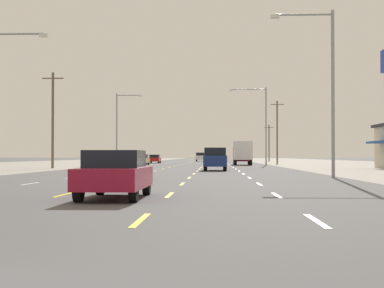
{
  "coord_description": "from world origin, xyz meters",
  "views": [
    {
      "loc": [
        3.24,
        -4.76,
        1.3
      ],
      "look_at": [
        0.91,
        55.18,
        2.48
      ],
      "focal_mm": 55.08,
      "sensor_mm": 36.0,
      "label": 1
    }
  ],
  "objects_px": {
    "streetlight_right_row_0": "(327,81)",
    "streetlight_left_row_1": "(119,124)",
    "sedan_center_turn_nearest": "(115,174)",
    "box_truck_far_right_midfar": "(242,152)",
    "streetlight_right_row_1": "(262,120)",
    "sedan_far_left_mid": "(141,160)",
    "suv_center_turn_farther": "(200,157)",
    "sedan_far_left_far": "(155,159)",
    "suv_inner_right_near": "(215,159)"
  },
  "relations": [
    {
      "from": "streetlight_left_row_1",
      "to": "streetlight_right_row_1",
      "type": "bearing_deg",
      "value": 0.0
    },
    {
      "from": "suv_center_turn_farther",
      "to": "sedan_far_left_mid",
      "type": "bearing_deg",
      "value": -97.3
    },
    {
      "from": "streetlight_right_row_1",
      "to": "streetlight_left_row_1",
      "type": "bearing_deg",
      "value": 180.0
    },
    {
      "from": "sedan_far_left_far",
      "to": "streetlight_right_row_0",
      "type": "distance_m",
      "value": 67.44
    },
    {
      "from": "suv_inner_right_near",
      "to": "sedan_far_left_mid",
      "type": "height_order",
      "value": "suv_inner_right_near"
    },
    {
      "from": "sedan_center_turn_nearest",
      "to": "sedan_far_left_far",
      "type": "relative_size",
      "value": 1.0
    },
    {
      "from": "sedan_far_left_far",
      "to": "suv_center_turn_farther",
      "type": "height_order",
      "value": "suv_center_turn_farther"
    },
    {
      "from": "box_truck_far_right_midfar",
      "to": "sedan_center_turn_nearest",
      "type": "bearing_deg",
      "value": -96.11
    },
    {
      "from": "suv_center_turn_farther",
      "to": "box_truck_far_right_midfar",
      "type": "bearing_deg",
      "value": -82.09
    },
    {
      "from": "sedan_far_left_mid",
      "to": "streetlight_left_row_1",
      "type": "xyz_separation_m",
      "value": [
        -3.01,
        -0.47,
        4.84
      ]
    },
    {
      "from": "box_truck_far_right_midfar",
      "to": "streetlight_right_row_1",
      "type": "xyz_separation_m",
      "value": [
        2.56,
        -1.96,
        4.31
      ]
    },
    {
      "from": "streetlight_left_row_1",
      "to": "suv_center_turn_farther",
      "type": "bearing_deg",
      "value": 79.6
    },
    {
      "from": "suv_center_turn_farther",
      "to": "streetlight_left_row_1",
      "type": "distance_m",
      "value": 54.27
    },
    {
      "from": "sedan_far_left_mid",
      "to": "streetlight_right_row_1",
      "type": "bearing_deg",
      "value": -1.65
    },
    {
      "from": "suv_inner_right_near",
      "to": "sedan_far_left_mid",
      "type": "relative_size",
      "value": 1.09
    },
    {
      "from": "sedan_center_turn_nearest",
      "to": "sedan_far_left_far",
      "type": "height_order",
      "value": "same"
    },
    {
      "from": "suv_inner_right_near",
      "to": "sedan_far_left_far",
      "type": "bearing_deg",
      "value": 101.87
    },
    {
      "from": "box_truck_far_right_midfar",
      "to": "streetlight_right_row_1",
      "type": "distance_m",
      "value": 5.38
    },
    {
      "from": "box_truck_far_right_midfar",
      "to": "streetlight_left_row_1",
      "type": "distance_m",
      "value": 17.4
    },
    {
      "from": "sedan_far_left_far",
      "to": "streetlight_right_row_0",
      "type": "height_order",
      "value": "streetlight_right_row_0"
    },
    {
      "from": "box_truck_far_right_midfar",
      "to": "suv_center_turn_farther",
      "type": "bearing_deg",
      "value": 97.91
    },
    {
      "from": "sedan_center_turn_nearest",
      "to": "box_truck_far_right_midfar",
      "type": "bearing_deg",
      "value": 83.89
    },
    {
      "from": "sedan_center_turn_nearest",
      "to": "box_truck_far_right_midfar",
      "type": "xyz_separation_m",
      "value": [
        6.84,
        63.87,
        1.08
      ]
    },
    {
      "from": "suv_inner_right_near",
      "to": "suv_center_turn_farther",
      "type": "xyz_separation_m",
      "value": [
        -3.32,
        81.85,
        0.0
      ]
    },
    {
      "from": "suv_inner_right_near",
      "to": "streetlight_right_row_0",
      "type": "distance_m",
      "value": 18.22
    },
    {
      "from": "sedan_far_left_mid",
      "to": "suv_center_turn_farther",
      "type": "xyz_separation_m",
      "value": [
        6.75,
        52.72,
        0.27
      ]
    },
    {
      "from": "streetlight_left_row_1",
      "to": "streetlight_right_row_1",
      "type": "relative_size",
      "value": 0.93
    },
    {
      "from": "sedan_far_left_far",
      "to": "suv_center_turn_farther",
      "type": "relative_size",
      "value": 0.92
    },
    {
      "from": "sedan_center_turn_nearest",
      "to": "streetlight_right_row_1",
      "type": "height_order",
      "value": "streetlight_right_row_1"
    },
    {
      "from": "sedan_center_turn_nearest",
      "to": "sedan_far_left_far",
      "type": "bearing_deg",
      "value": 95.02
    },
    {
      "from": "sedan_center_turn_nearest",
      "to": "streetlight_right_row_1",
      "type": "distance_m",
      "value": 62.85
    },
    {
      "from": "sedan_far_left_mid",
      "to": "box_truck_far_right_midfar",
      "type": "relative_size",
      "value": 0.62
    },
    {
      "from": "sedan_far_left_mid",
      "to": "streetlight_right_row_0",
      "type": "distance_m",
      "value": 48.69
    },
    {
      "from": "sedan_far_left_mid",
      "to": "box_truck_far_right_midfar",
      "type": "xyz_separation_m",
      "value": [
        13.87,
        1.49,
        1.08
      ]
    },
    {
      "from": "suv_inner_right_near",
      "to": "streetlight_left_row_1",
      "type": "relative_size",
      "value": 0.5
    },
    {
      "from": "sedan_far_left_mid",
      "to": "suv_center_turn_farther",
      "type": "distance_m",
      "value": 53.15
    },
    {
      "from": "box_truck_far_right_midfar",
      "to": "streetlight_right_row_1",
      "type": "relative_size",
      "value": 0.68
    },
    {
      "from": "suv_center_turn_farther",
      "to": "streetlight_right_row_0",
      "type": "bearing_deg",
      "value": -84.27
    },
    {
      "from": "streetlight_right_row_0",
      "to": "box_truck_far_right_midfar",
      "type": "bearing_deg",
      "value": 93.33
    },
    {
      "from": "streetlight_left_row_1",
      "to": "streetlight_right_row_1",
      "type": "xyz_separation_m",
      "value": [
        19.44,
        0.0,
        0.55
      ]
    },
    {
      "from": "streetlight_right_row_0",
      "to": "streetlight_left_row_1",
      "type": "xyz_separation_m",
      "value": [
        -19.62,
        45.03,
        -0.05
      ]
    },
    {
      "from": "sedan_far_left_far",
      "to": "suv_center_turn_farther",
      "type": "distance_m",
      "value": 33.81
    },
    {
      "from": "streetlight_right_row_0",
      "to": "streetlight_left_row_1",
      "type": "relative_size",
      "value": 1.01
    },
    {
      "from": "sedan_center_turn_nearest",
      "to": "box_truck_far_right_midfar",
      "type": "distance_m",
      "value": 64.24
    },
    {
      "from": "suv_inner_right_near",
      "to": "streetlight_left_row_1",
      "type": "bearing_deg",
      "value": 114.53
    },
    {
      "from": "box_truck_far_right_midfar",
      "to": "streetlight_right_row_0",
      "type": "relative_size",
      "value": 0.73
    },
    {
      "from": "suv_center_turn_farther",
      "to": "streetlight_right_row_0",
      "type": "xyz_separation_m",
      "value": [
        9.86,
        -98.22,
        4.62
      ]
    },
    {
      "from": "suv_inner_right_near",
      "to": "box_truck_far_right_midfar",
      "type": "distance_m",
      "value": 30.87
    },
    {
      "from": "sedan_center_turn_nearest",
      "to": "streetlight_left_row_1",
      "type": "distance_m",
      "value": 62.91
    },
    {
      "from": "sedan_center_turn_nearest",
      "to": "streetlight_right_row_1",
      "type": "relative_size",
      "value": 0.43
    }
  ]
}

